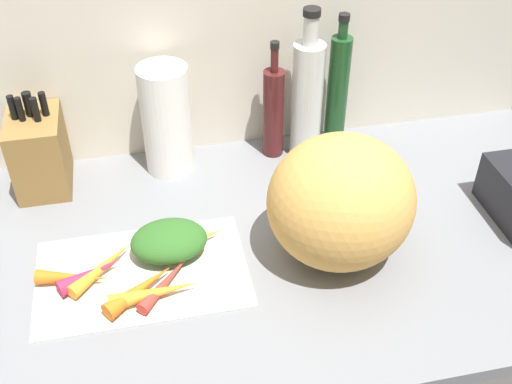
{
  "coord_description": "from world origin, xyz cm",
  "views": [
    {
      "loc": [
        -14.88,
        -94.58,
        89.75
      ],
      "look_at": [
        5.01,
        -0.61,
        13.24
      ],
      "focal_mm": 44.03,
      "sensor_mm": 36.0,
      "label": 1
    }
  ],
  "objects_px": {
    "paper_towel_roll": "(167,120)",
    "carrot_7": "(155,293)",
    "carrot_1": "(91,274)",
    "carrot_4": "(171,234)",
    "carrot_0": "(73,278)",
    "carrot_3": "(166,282)",
    "bottle_0": "(273,112)",
    "carrot_5": "(196,242)",
    "winter_squash": "(341,202)",
    "cutting_board": "(142,273)",
    "bottle_2": "(337,92)",
    "bottle_1": "(307,97)",
    "carrot_2": "(103,266)",
    "knife_block": "(39,152)",
    "carrot_6": "(140,289)"
  },
  "relations": [
    {
      "from": "winter_squash",
      "to": "carrot_1",
      "type": "bearing_deg",
      "value": 178.03
    },
    {
      "from": "carrot_5",
      "to": "knife_block",
      "type": "distance_m",
      "value": 0.43
    },
    {
      "from": "bottle_1",
      "to": "carrot_2",
      "type": "bearing_deg",
      "value": -146.69
    },
    {
      "from": "bottle_0",
      "to": "carrot_0",
      "type": "bearing_deg",
      "value": -142.87
    },
    {
      "from": "carrot_3",
      "to": "bottle_1",
      "type": "bearing_deg",
      "value": 45.76
    },
    {
      "from": "carrot_0",
      "to": "carrot_1",
      "type": "xyz_separation_m",
      "value": [
        0.03,
        0.0,
        0.0
      ]
    },
    {
      "from": "cutting_board",
      "to": "carrot_1",
      "type": "relative_size",
      "value": 3.14
    },
    {
      "from": "carrot_1",
      "to": "carrot_2",
      "type": "bearing_deg",
      "value": 36.6
    },
    {
      "from": "paper_towel_roll",
      "to": "carrot_5",
      "type": "bearing_deg",
      "value": -86.07
    },
    {
      "from": "cutting_board",
      "to": "carrot_0",
      "type": "xyz_separation_m",
      "value": [
        -0.13,
        -0.0,
        0.02
      ]
    },
    {
      "from": "paper_towel_roll",
      "to": "bottle_0",
      "type": "bearing_deg",
      "value": 2.11
    },
    {
      "from": "carrot_1",
      "to": "carrot_7",
      "type": "xyz_separation_m",
      "value": [
        0.12,
        -0.07,
        0.0
      ]
    },
    {
      "from": "carrot_6",
      "to": "paper_towel_roll",
      "type": "height_order",
      "value": "paper_towel_roll"
    },
    {
      "from": "cutting_board",
      "to": "winter_squash",
      "type": "distance_m",
      "value": 0.41
    },
    {
      "from": "knife_block",
      "to": "carrot_6",
      "type": "bearing_deg",
      "value": -64.59
    },
    {
      "from": "carrot_2",
      "to": "carrot_6",
      "type": "relative_size",
      "value": 1.08
    },
    {
      "from": "carrot_7",
      "to": "bottle_0",
      "type": "height_order",
      "value": "bottle_0"
    },
    {
      "from": "carrot_5",
      "to": "winter_squash",
      "type": "relative_size",
      "value": 0.46
    },
    {
      "from": "cutting_board",
      "to": "carrot_6",
      "type": "bearing_deg",
      "value": -95.43
    },
    {
      "from": "carrot_1",
      "to": "bottle_1",
      "type": "height_order",
      "value": "bottle_1"
    },
    {
      "from": "carrot_6",
      "to": "carrot_2",
      "type": "bearing_deg",
      "value": 131.22
    },
    {
      "from": "carrot_3",
      "to": "paper_towel_roll",
      "type": "xyz_separation_m",
      "value": [
        0.05,
        0.4,
        0.11
      ]
    },
    {
      "from": "carrot_3",
      "to": "bottle_0",
      "type": "distance_m",
      "value": 0.52
    },
    {
      "from": "bottle_0",
      "to": "bottle_1",
      "type": "distance_m",
      "value": 0.09
    },
    {
      "from": "bottle_0",
      "to": "bottle_2",
      "type": "xyz_separation_m",
      "value": [
        0.16,
        -0.0,
        0.04
      ]
    },
    {
      "from": "cutting_board",
      "to": "bottle_1",
      "type": "bearing_deg",
      "value": 38.81
    },
    {
      "from": "cutting_board",
      "to": "winter_squash",
      "type": "bearing_deg",
      "value": -2.91
    },
    {
      "from": "carrot_0",
      "to": "bottle_1",
      "type": "distance_m",
      "value": 0.67
    },
    {
      "from": "paper_towel_roll",
      "to": "carrot_7",
      "type": "bearing_deg",
      "value": -99.7
    },
    {
      "from": "carrot_2",
      "to": "bottle_0",
      "type": "distance_m",
      "value": 0.55
    },
    {
      "from": "carrot_0",
      "to": "carrot_6",
      "type": "xyz_separation_m",
      "value": [
        0.12,
        -0.06,
        0.0
      ]
    },
    {
      "from": "carrot_6",
      "to": "bottle_2",
      "type": "bearing_deg",
      "value": 39.29
    },
    {
      "from": "carrot_4",
      "to": "paper_towel_roll",
      "type": "relative_size",
      "value": 0.45
    },
    {
      "from": "carrot_2",
      "to": "knife_block",
      "type": "distance_m",
      "value": 0.35
    },
    {
      "from": "carrot_5",
      "to": "carrot_6",
      "type": "relative_size",
      "value": 0.85
    },
    {
      "from": "bottle_1",
      "to": "carrot_0",
      "type": "bearing_deg",
      "value": -148.04
    },
    {
      "from": "carrot_5",
      "to": "paper_towel_roll",
      "type": "height_order",
      "value": "paper_towel_roll"
    },
    {
      "from": "carrot_1",
      "to": "carrot_4",
      "type": "height_order",
      "value": "carrot_1"
    },
    {
      "from": "knife_block",
      "to": "bottle_0",
      "type": "height_order",
      "value": "bottle_0"
    },
    {
      "from": "carrot_5",
      "to": "knife_block",
      "type": "height_order",
      "value": "knife_block"
    },
    {
      "from": "carrot_6",
      "to": "knife_block",
      "type": "distance_m",
      "value": 0.45
    },
    {
      "from": "carrot_7",
      "to": "paper_towel_roll",
      "type": "height_order",
      "value": "paper_towel_roll"
    },
    {
      "from": "carrot_1",
      "to": "carrot_3",
      "type": "distance_m",
      "value": 0.15
    },
    {
      "from": "cutting_board",
      "to": "bottle_2",
      "type": "distance_m",
      "value": 0.63
    },
    {
      "from": "carrot_7",
      "to": "carrot_0",
      "type": "bearing_deg",
      "value": 154.03
    },
    {
      "from": "carrot_6",
      "to": "winter_squash",
      "type": "height_order",
      "value": "winter_squash"
    },
    {
      "from": "carrot_0",
      "to": "carrot_4",
      "type": "relative_size",
      "value": 1.18
    },
    {
      "from": "carrot_5",
      "to": "bottle_1",
      "type": "height_order",
      "value": "bottle_1"
    },
    {
      "from": "carrot_0",
      "to": "carrot_3",
      "type": "height_order",
      "value": "carrot_0"
    },
    {
      "from": "carrot_4",
      "to": "carrot_6",
      "type": "height_order",
      "value": "carrot_6"
    }
  ]
}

